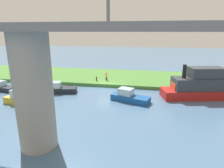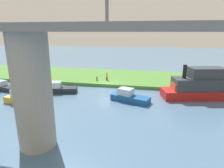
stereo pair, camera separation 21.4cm
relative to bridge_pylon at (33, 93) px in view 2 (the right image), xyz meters
name	(u,v)px [view 2 (the right image)]	position (x,y,z in m)	size (l,w,h in m)	color
ground_plane	(106,87)	(-1.51, -16.19, -4.19)	(160.00, 160.00, 0.00)	#4C7093
grassy_bank	(113,77)	(-1.51, -22.19, -3.94)	(80.00, 12.00, 0.50)	#4C8438
bridge_pylon	(33,93)	(0.00, 0.00, 0.00)	(2.68, 2.68, 8.37)	#9E998E
bridge_span	(25,24)	(0.00, -0.02, 4.68)	(69.75, 4.30, 3.25)	slate
person_on_bank	(107,76)	(-1.08, -18.70, -2.98)	(0.50, 0.50, 1.39)	#2D334C
mooring_post	(97,79)	(0.40, -17.89, -3.32)	(0.20, 0.20, 0.74)	brown
motorboat_red	(199,86)	(-14.30, -13.87, -2.57)	(8.97, 4.70, 4.37)	red
skiff_small	(24,99)	(6.53, -7.63, -3.57)	(5.40, 2.71, 1.72)	gold
pontoon_yellow	(129,97)	(-5.71, -10.86, -3.62)	(5.05, 3.17, 1.59)	#195199
houseboat_blue	(59,89)	(4.46, -12.37, -3.62)	(4.99, 2.78, 1.57)	#1E232D
riverboat_paddlewheel	(3,87)	(13.06, -11.87, -3.69)	(4.38, 2.29, 1.39)	#1E232D
marker_buoy	(46,120)	(1.39, -3.56, -3.94)	(0.50, 0.50, 0.50)	orange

